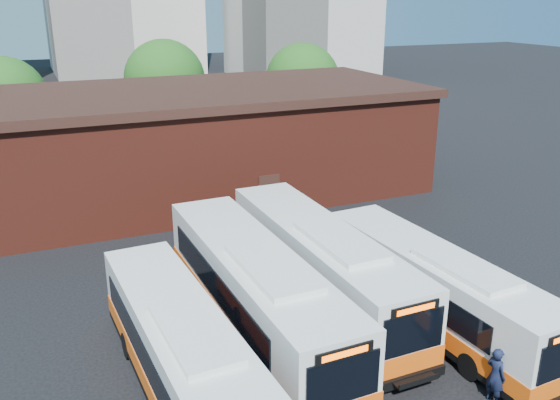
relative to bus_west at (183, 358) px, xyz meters
name	(u,v)px	position (x,y,z in m)	size (l,w,h in m)	color
ground	(345,366)	(5.29, -0.53, -1.39)	(220.00, 220.00, 0.00)	black
bus_west	(183,358)	(0.00, 0.00, 0.00)	(2.92, 11.38, 3.07)	white
bus_midwest	(255,296)	(3.25, 2.41, 0.17)	(2.94, 12.76, 3.45)	white
bus_mideast	(320,269)	(6.39, 3.56, 0.15)	(2.79, 12.54, 3.40)	white
bus_east	(435,292)	(9.48, 0.42, 0.00)	(3.01, 11.41, 3.08)	white
transit_worker	(496,376)	(8.50, -3.86, -0.47)	(0.67, 0.44, 1.84)	#111832
depot_building	(186,141)	(5.29, 19.47, 1.86)	(28.60, 12.60, 6.40)	maroon
tree_west	(5,99)	(-4.71, 31.47, 3.25)	(6.00, 6.00, 7.65)	#382314
tree_mid	(165,80)	(7.29, 33.47, 3.68)	(6.56, 6.56, 8.36)	#382314
tree_east	(302,81)	(18.29, 30.47, 3.44)	(6.24, 6.24, 7.96)	#382314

